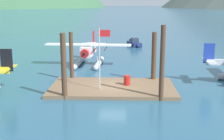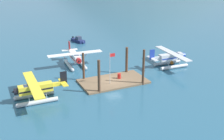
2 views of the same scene
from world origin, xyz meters
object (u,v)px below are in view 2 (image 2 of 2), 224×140
Objects in this scene: fuel_drum at (119,76)px; boat_navy_open_north at (78,40)px; seaplane_yellow_port_aft at (36,91)px; flagpole at (111,64)px; seaplane_silver_stbd_fwd at (171,59)px; mooring_buoy at (172,63)px; seaplane_white_bow_left at (75,58)px.

boat_navy_open_north is (1.67, 26.51, -0.25)m from fuel_drum.
fuel_drum is 14.44m from seaplane_yellow_port_aft.
flagpole is 5.97× the size of fuel_drum.
flagpole reaches higher than boat_navy_open_north.
flagpole is 12.26m from seaplane_yellow_port_aft.
seaplane_yellow_port_aft and seaplane_silver_stbd_fwd have the same top height.
mooring_buoy is 26.20m from boat_navy_open_north.
mooring_buoy is 0.07× the size of seaplane_white_bow_left.
seaplane_yellow_port_aft is at bearing -171.68° from seaplane_silver_stbd_fwd.
flagpole is 7.50× the size of mooring_buoy.
flagpole is 3.88m from fuel_drum.
flagpole is at bearing 2.38° from seaplane_yellow_port_aft.
seaplane_white_bow_left is (-2.35, 11.19, -2.04)m from flagpole.
flagpole is at bearing -148.52° from fuel_drum.
mooring_buoy is at bearing -21.86° from seaplane_white_bow_left.
seaplane_yellow_port_aft reaches higher than mooring_buoy.
seaplane_silver_stbd_fwd is 2.19× the size of boat_navy_open_north.
seaplane_silver_stbd_fwd is (26.27, 3.84, 0.00)m from seaplane_yellow_port_aft.
seaplane_silver_stbd_fwd reaches higher than boat_navy_open_north.
seaplane_yellow_port_aft is (-27.19, -4.69, 1.23)m from mooring_buoy.
seaplane_white_bow_left reaches higher than boat_navy_open_north.
seaplane_silver_stbd_fwd is (11.97, 1.98, 0.84)m from fuel_drum.
flagpole is at bearing -166.75° from seaplane_silver_stbd_fwd.
boat_navy_open_north reaches higher than fuel_drum.
fuel_drum is 26.57m from boat_navy_open_north.
seaplane_white_bow_left is at bearing 154.61° from seaplane_silver_stbd_fwd.
flagpole reaches higher than mooring_buoy.
seaplane_white_bow_left is 1.00× the size of seaplane_yellow_port_aft.
seaplane_yellow_port_aft reaches higher than fuel_drum.
mooring_buoy is at bearing -64.66° from boat_navy_open_north.
seaplane_silver_stbd_fwd reaches higher than fuel_drum.
seaplane_silver_stbd_fwd reaches higher than mooring_buoy.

